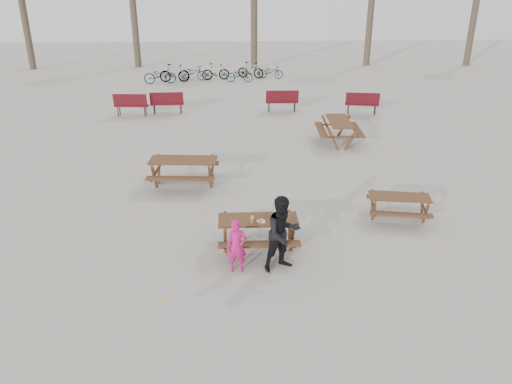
{
  "coord_description": "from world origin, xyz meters",
  "views": [
    {
      "loc": [
        -0.53,
        -10.08,
        5.82
      ],
      "look_at": [
        0.0,
        1.0,
        1.0
      ],
      "focal_mm": 35.0,
      "sensor_mm": 36.0,
      "label": 1
    }
  ],
  "objects_px": {
    "soda_bottle": "(252,220)",
    "adult": "(283,234)",
    "main_picnic_table": "(258,226)",
    "picnic_table_north": "(184,173)",
    "food_tray": "(261,221)",
    "picnic_table_east": "(398,208)",
    "picnic_table_far": "(339,132)",
    "child": "(237,246)"
  },
  "relations": [
    {
      "from": "main_picnic_table",
      "to": "picnic_table_east",
      "type": "height_order",
      "value": "main_picnic_table"
    },
    {
      "from": "main_picnic_table",
      "to": "adult",
      "type": "xyz_separation_m",
      "value": [
        0.48,
        -0.86,
        0.25
      ]
    },
    {
      "from": "picnic_table_east",
      "to": "picnic_table_north",
      "type": "relative_size",
      "value": 0.78
    },
    {
      "from": "soda_bottle",
      "to": "picnic_table_far",
      "type": "relative_size",
      "value": 0.08
    },
    {
      "from": "main_picnic_table",
      "to": "soda_bottle",
      "type": "relative_size",
      "value": 10.59
    },
    {
      "from": "food_tray",
      "to": "main_picnic_table",
      "type": "bearing_deg",
      "value": 106.75
    },
    {
      "from": "adult",
      "to": "picnic_table_east",
      "type": "bearing_deg",
      "value": 9.1
    },
    {
      "from": "food_tray",
      "to": "child",
      "type": "distance_m",
      "value": 0.95
    },
    {
      "from": "soda_bottle",
      "to": "adult",
      "type": "bearing_deg",
      "value": -47.53
    },
    {
      "from": "main_picnic_table",
      "to": "child",
      "type": "bearing_deg",
      "value": -118.56
    },
    {
      "from": "picnic_table_north",
      "to": "picnic_table_far",
      "type": "relative_size",
      "value": 0.98
    },
    {
      "from": "main_picnic_table",
      "to": "picnic_table_north",
      "type": "distance_m",
      "value": 4.38
    },
    {
      "from": "main_picnic_table",
      "to": "picnic_table_far",
      "type": "xyz_separation_m",
      "value": [
        3.46,
        7.88,
        -0.16
      ]
    },
    {
      "from": "food_tray",
      "to": "picnic_table_east",
      "type": "distance_m",
      "value": 3.97
    },
    {
      "from": "adult",
      "to": "picnic_table_far",
      "type": "xyz_separation_m",
      "value": [
        2.98,
        8.73,
        -0.41
      ]
    },
    {
      "from": "child",
      "to": "picnic_table_far",
      "type": "height_order",
      "value": "child"
    },
    {
      "from": "food_tray",
      "to": "picnic_table_east",
      "type": "xyz_separation_m",
      "value": [
        3.64,
        1.52,
        -0.46
      ]
    },
    {
      "from": "picnic_table_east",
      "to": "picnic_table_far",
      "type": "distance_m",
      "value": 6.53
    },
    {
      "from": "soda_bottle",
      "to": "adult",
      "type": "relative_size",
      "value": 0.1
    },
    {
      "from": "soda_bottle",
      "to": "picnic_table_far",
      "type": "distance_m",
      "value": 8.83
    },
    {
      "from": "picnic_table_north",
      "to": "picnic_table_far",
      "type": "xyz_separation_m",
      "value": [
        5.47,
        3.99,
        0.01
      ]
    },
    {
      "from": "main_picnic_table",
      "to": "soda_bottle",
      "type": "bearing_deg",
      "value": -127.74
    },
    {
      "from": "main_picnic_table",
      "to": "adult",
      "type": "bearing_deg",
      "value": -60.81
    },
    {
      "from": "soda_bottle",
      "to": "adult",
      "type": "xyz_separation_m",
      "value": [
        0.62,
        -0.67,
        -0.01
      ]
    },
    {
      "from": "main_picnic_table",
      "to": "picnic_table_north",
      "type": "relative_size",
      "value": 0.91
    },
    {
      "from": "soda_bottle",
      "to": "main_picnic_table",
      "type": "bearing_deg",
      "value": 52.26
    },
    {
      "from": "soda_bottle",
      "to": "child",
      "type": "distance_m",
      "value": 0.86
    },
    {
      "from": "main_picnic_table",
      "to": "food_tray",
      "type": "xyz_separation_m",
      "value": [
        0.05,
        -0.17,
        0.21
      ]
    },
    {
      "from": "adult",
      "to": "child",
      "type": "bearing_deg",
      "value": 158.23
    },
    {
      "from": "soda_bottle",
      "to": "picnic_table_north",
      "type": "relative_size",
      "value": 0.09
    },
    {
      "from": "adult",
      "to": "picnic_table_east",
      "type": "height_order",
      "value": "adult"
    },
    {
      "from": "food_tray",
      "to": "picnic_table_far",
      "type": "height_order",
      "value": "picnic_table_far"
    },
    {
      "from": "main_picnic_table",
      "to": "child",
      "type": "xyz_separation_m",
      "value": [
        -0.5,
        -0.92,
        0.01
      ]
    },
    {
      "from": "adult",
      "to": "picnic_table_north",
      "type": "distance_m",
      "value": 5.37
    },
    {
      "from": "main_picnic_table",
      "to": "child",
      "type": "height_order",
      "value": "child"
    },
    {
      "from": "food_tray",
      "to": "adult",
      "type": "xyz_separation_m",
      "value": [
        0.43,
        -0.68,
        0.05
      ]
    },
    {
      "from": "soda_bottle",
      "to": "adult",
      "type": "height_order",
      "value": "adult"
    },
    {
      "from": "adult",
      "to": "picnic_table_north",
      "type": "bearing_deg",
      "value": 92.41
    },
    {
      "from": "picnic_table_north",
      "to": "adult",
      "type": "bearing_deg",
      "value": -57.98
    },
    {
      "from": "picnic_table_north",
      "to": "picnic_table_far",
      "type": "distance_m",
      "value": 6.78
    },
    {
      "from": "picnic_table_east",
      "to": "child",
      "type": "bearing_deg",
      "value": -141.73
    },
    {
      "from": "child",
      "to": "picnic_table_far",
      "type": "bearing_deg",
      "value": 62.96
    }
  ]
}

